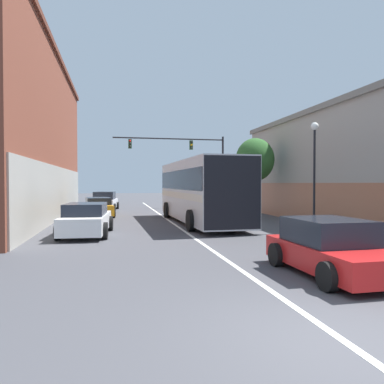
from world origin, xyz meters
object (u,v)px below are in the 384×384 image
object	(u,v)px
bus	(200,188)
street_lamp	(314,164)
parked_car_left_mid	(105,202)
traffic_signal_gantry	(190,155)
parked_car_left_far	(98,207)
parked_car_left_near	(86,220)
street_tree_near	(255,160)
hatchback_foreground	(331,248)

from	to	relation	value
bus	street_lamp	xyz separation A→B (m)	(4.18, -4.81, 1.15)
parked_car_left_mid	traffic_signal_gantry	bearing A→B (deg)	-74.49
parked_car_left_mid	parked_car_left_far	bearing A→B (deg)	-176.96
parked_car_left_near	street_lamp	bearing A→B (deg)	-91.89
street_lamp	bus	bearing A→B (deg)	130.99
bus	parked_car_left_near	size ratio (longest dim) A/B	2.43
parked_car_left_far	street_tree_near	distance (m)	10.76
parked_car_left_mid	street_lamp	distance (m)	18.87
parked_car_left_far	traffic_signal_gantry	size ratio (longest dim) A/B	0.47
hatchback_foreground	parked_car_left_mid	bearing A→B (deg)	13.28
parked_car_left_far	hatchback_foreground	bearing A→B (deg)	-167.78
parked_car_left_far	street_lamp	world-z (taller)	street_lamp
traffic_signal_gantry	parked_car_left_mid	bearing A→B (deg)	-170.43
parked_car_left_far	street_lamp	bearing A→B (deg)	-143.07
bus	parked_car_left_mid	distance (m)	12.55
traffic_signal_gantry	street_tree_near	world-z (taller)	traffic_signal_gantry
parked_car_left_near	street_lamp	size ratio (longest dim) A/B	0.92
parked_car_left_mid	hatchback_foreground	bearing A→B (deg)	-159.86
bus	street_tree_near	distance (m)	5.19
parked_car_left_mid	traffic_signal_gantry	world-z (taller)	traffic_signal_gantry
hatchback_foreground	bus	bearing A→B (deg)	1.37
hatchback_foreground	traffic_signal_gantry	bearing A→B (deg)	-4.38
traffic_signal_gantry	street_lamp	xyz separation A→B (m)	(2.22, -17.32, -1.68)
traffic_signal_gantry	parked_car_left_near	bearing A→B (deg)	-115.48
parked_car_left_mid	street_lamp	size ratio (longest dim) A/B	0.86
street_tree_near	bus	bearing A→B (deg)	-149.36
parked_car_left_far	street_lamp	size ratio (longest dim) A/B	0.95
hatchback_foreground	street_lamp	xyz separation A→B (m)	(3.70, 7.25, 2.43)
parked_car_left_far	street_tree_near	size ratio (longest dim) A/B	0.92
parked_car_left_mid	parked_car_left_far	world-z (taller)	parked_car_left_mid
street_tree_near	hatchback_foreground	bearing A→B (deg)	-104.31
street_tree_near	parked_car_left_near	bearing A→B (deg)	-147.87
parked_car_left_near	parked_car_left_far	bearing A→B (deg)	3.43
hatchback_foreground	street_lamp	world-z (taller)	street_lamp
hatchback_foreground	parked_car_left_far	size ratio (longest dim) A/B	0.83
street_lamp	parked_car_left_far	bearing A→B (deg)	134.35
parked_car_left_near	parked_car_left_mid	size ratio (longest dim) A/B	1.07
parked_car_left_near	traffic_signal_gantry	xyz separation A→B (m)	(7.77, 16.30, 4.08)
parked_car_left_far	traffic_signal_gantry	distance (m)	11.31
parked_car_left_near	parked_car_left_mid	xyz separation A→B (m)	(0.38, 15.05, 0.05)
parked_car_left_near	traffic_signal_gantry	world-z (taller)	traffic_signal_gantry
hatchback_foreground	street_lamp	size ratio (longest dim) A/B	0.79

